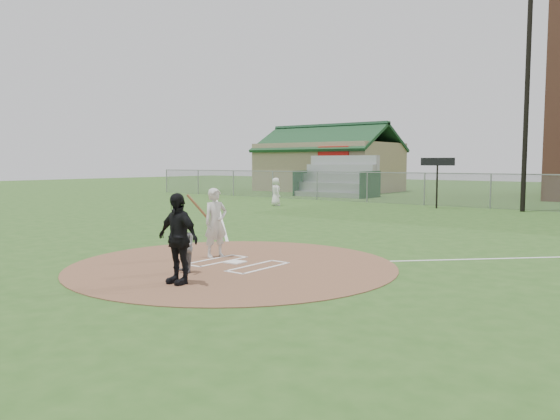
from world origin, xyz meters
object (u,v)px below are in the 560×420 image
Objects in this scene: ondeck_player at (276,192)px; batter_at_plate at (216,223)px; home_plate at (235,262)px; catcher at (183,246)px; umpire at (178,238)px.

ondeck_player is 18.41m from batter_at_plate.
catcher reaches higher than home_plate.
home_plate is at bearing 105.13° from umpire.
home_plate is 2.84m from umpire.
catcher is 0.65× the size of umpire.
batter_at_plate is (9.93, -15.50, 0.13)m from ondeck_player.
ondeck_player reaches higher than catcher.
umpire is 3.36m from batter_at_plate.
home_plate is 1.42m from batter_at_plate.
umpire is (0.67, -2.59, 0.98)m from home_plate.
ondeck_player is at bearing 122.65° from batter_at_plate.
batter_at_plate is at bearing 155.67° from ondeck_player.
umpire is 1.03× the size of batter_at_plate.
home_plate is at bearing -17.51° from batter_at_plate.
umpire reaches higher than batter_at_plate.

